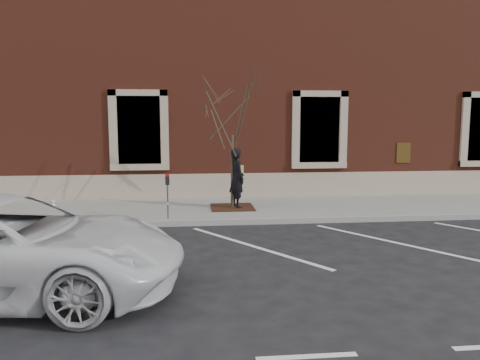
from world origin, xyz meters
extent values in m
plane|color=#28282B|center=(0.00, 0.00, 0.00)|extent=(120.00, 120.00, 0.00)
cube|color=#99978F|center=(0.00, 1.75, 0.07)|extent=(40.00, 3.50, 0.15)
cube|color=#9E9E99|center=(0.00, -0.05, 0.07)|extent=(40.00, 0.12, 0.15)
cube|color=maroon|center=(0.00, 7.75, 4.00)|extent=(40.00, 8.50, 8.00)
cube|color=tan|center=(0.00, 3.53, 0.55)|extent=(40.00, 0.06, 0.80)
cube|color=black|center=(-3.00, 3.65, 2.40)|extent=(1.40, 0.30, 2.20)
cube|color=tan|center=(-3.00, 3.48, 1.20)|extent=(1.90, 0.20, 0.20)
cube|color=black|center=(3.00, 3.65, 2.40)|extent=(1.40, 0.30, 2.20)
cube|color=tan|center=(3.00, 3.48, 1.20)|extent=(1.90, 0.20, 0.20)
imported|color=black|center=(0.00, 1.51, 1.03)|extent=(0.60, 0.74, 1.76)
cylinder|color=#595B60|center=(-1.95, 0.23, 0.60)|extent=(0.04, 0.04, 0.90)
cube|color=black|center=(-1.95, 0.23, 1.16)|extent=(0.11, 0.08, 0.23)
cube|color=red|center=(-1.95, 0.23, 1.30)|extent=(0.10, 0.08, 0.05)
cube|color=white|center=(-1.95, 0.19, 0.55)|extent=(0.04, 0.00, 0.06)
cube|color=#3B1913|center=(-0.13, 1.55, 0.17)|extent=(1.26, 1.26, 0.03)
cylinder|color=#423628|center=(-0.13, 1.55, 1.23)|extent=(0.09, 0.09, 2.15)
camera|label=1|loc=(-1.30, -12.03, 2.75)|focal=35.00mm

